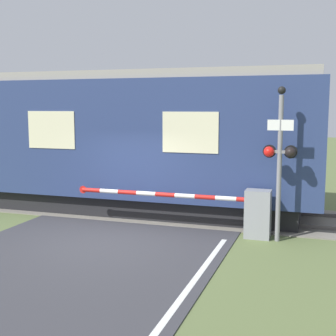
# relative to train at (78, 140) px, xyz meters

# --- Properties ---
(ground_plane) EXTENTS (80.00, 80.00, 0.00)m
(ground_plane) POSITION_rel_train_xyz_m (2.51, -3.40, -2.09)
(ground_plane) COLOR #5B6B3D
(track_bed) EXTENTS (36.00, 3.20, 0.13)m
(track_bed) POSITION_rel_train_xyz_m (2.51, 0.00, -2.07)
(track_bed) COLOR slate
(track_bed) RESTS_ON ground_plane
(train) EXTENTS (14.64, 3.05, 4.09)m
(train) POSITION_rel_train_xyz_m (0.00, 0.00, 0.00)
(train) COLOR black
(train) RESTS_ON ground_plane
(crossing_barrier) EXTENTS (5.06, 0.44, 1.16)m
(crossing_barrier) POSITION_rel_train_xyz_m (5.45, -1.92, -1.46)
(crossing_barrier) COLOR gray
(crossing_barrier) RESTS_ON ground_plane
(signal_post) EXTENTS (0.78, 0.26, 3.57)m
(signal_post) POSITION_rel_train_xyz_m (6.30, -2.05, -0.07)
(signal_post) COLOR gray
(signal_post) RESTS_ON ground_plane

